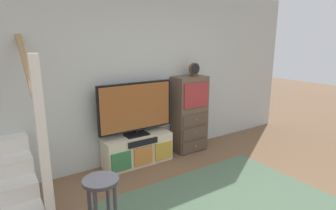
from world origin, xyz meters
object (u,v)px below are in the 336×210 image
Objects in this scene: media_console at (138,150)px; television at (136,108)px; bar_stool_near at (102,195)px; side_cabinet at (190,114)px; desk_clock at (194,69)px.

television is (0.00, 0.02, 0.67)m from media_console.
media_console is 1.63× the size of bar_stool_near.
side_cabinet is at bearing 0.57° from media_console.
side_cabinet is at bearing -0.76° from television.
television is at bearing 51.95° from bar_stool_near.
side_cabinet is (1.02, -0.01, -0.25)m from television.
side_cabinet is 0.77m from desk_clock.
television reaches higher than media_console.
media_console is 1.10m from side_cabinet.
media_console is at bearing -90.00° from television.
television is 1.81× the size of bar_stool_near.
bar_stool_near is (-1.07, -1.37, -0.40)m from television.
television is 0.92× the size of side_cabinet.
desk_clock is (0.07, -0.01, 0.77)m from side_cabinet.
desk_clock is (1.09, -0.00, 1.19)m from media_console.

